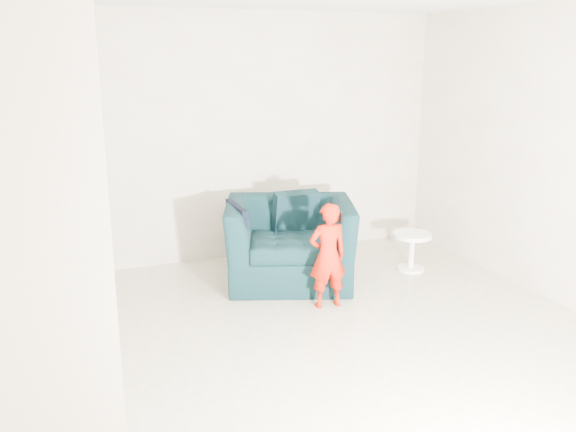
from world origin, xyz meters
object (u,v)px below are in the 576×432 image
object	(u,v)px
armchair	(289,242)
side_table	(412,245)
toddler	(328,256)
staircase	(22,255)

from	to	relation	value
armchair	side_table	distance (m)	1.34
toddler	side_table	size ratio (longest dim) A/B	2.39
armchair	staircase	size ratio (longest dim) A/B	0.35
side_table	staircase	world-z (taller)	staircase
armchair	staircase	distance (m)	2.76
toddler	side_table	bearing A→B (deg)	-152.41
side_table	staircase	xyz separation A→B (m)	(-3.72, -1.05, 0.67)
toddler	staircase	bearing A→B (deg)	14.86
armchair	side_table	size ratio (longest dim) A/B	3.08
toddler	side_table	world-z (taller)	toddler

